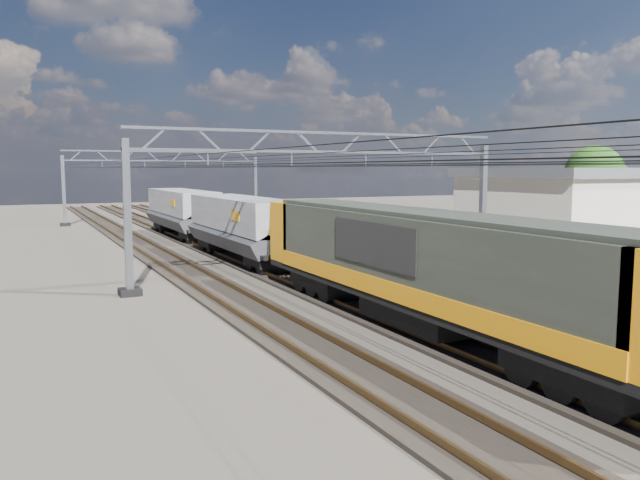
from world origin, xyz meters
name	(u,v)px	position (x,y,z in m)	size (l,w,h in m)	color
ground	(371,293)	(0.00, 0.00, 0.00)	(160.00, 160.00, 0.00)	black
track_outer_west	(240,304)	(-6.00, 0.00, 0.07)	(2.60, 140.00, 0.30)	black
track_loco	(330,295)	(-2.00, 0.00, 0.07)	(2.60, 140.00, 0.30)	black
track_inner_east	(410,287)	(2.00, 0.00, 0.07)	(2.60, 140.00, 0.30)	black
track_outer_east	(480,280)	(6.00, 0.00, 0.07)	(2.60, 140.00, 0.30)	black
catenary_gantry_mid	(330,199)	(0.00, 4.00, 3.91)	(19.90, 0.90, 7.11)	gray
catenary_gantry_far	(166,183)	(0.00, 40.00, 3.91)	(19.90, 0.90, 7.11)	gray
overhead_wires	(296,161)	(0.00, 8.00, 5.75)	(12.03, 140.00, 0.53)	black
locomotive	(424,263)	(-2.00, -6.59, 2.33)	(2.76, 21.10, 3.62)	black
hopper_wagon_lead	(242,223)	(-2.00, 11.11, 2.23)	(3.38, 13.00, 3.25)	black
hopper_wagon_mid	(182,209)	(-2.00, 25.31, 2.23)	(3.38, 13.00, 3.25)	black
industrial_shed	(608,208)	(22.00, 6.00, 2.73)	(18.60, 10.60, 5.40)	silver
tree_far	(599,177)	(30.32, 13.79, 4.66)	(5.38, 4.98, 7.31)	#3C241B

